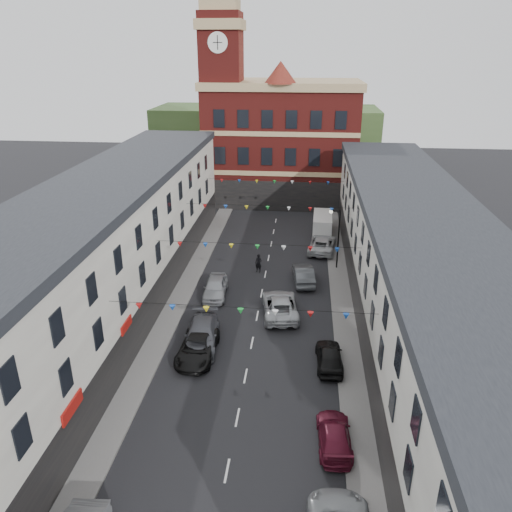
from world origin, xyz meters
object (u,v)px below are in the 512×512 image
(car_right_f, at_px, (322,244))
(pedestrian, at_px, (259,263))
(car_left_d, at_px, (202,335))
(car_right_c, at_px, (334,435))
(moving_car, at_px, (280,305))
(street_lamp, at_px, (336,231))
(car_right_e, at_px, (303,274))
(car_left_e, at_px, (215,287))
(car_right_d, at_px, (329,356))
(car_left_c, at_px, (197,348))
(white_van, at_px, (322,225))

(car_right_f, xyz_separation_m, pedestrian, (-6.20, -5.99, 0.12))
(car_left_d, relative_size, car_right_c, 1.29)
(car_right_c, height_order, moving_car, moving_car)
(street_lamp, height_order, car_right_f, street_lamp)
(car_left_d, bearing_deg, car_right_c, -49.84)
(street_lamp, xyz_separation_m, pedestrian, (-7.25, -1.50, -3.00))
(street_lamp, bearing_deg, car_right_e, -131.25)
(car_left_d, height_order, car_right_c, car_left_d)
(car_right_e, bearing_deg, car_right_c, 88.58)
(car_left_d, xyz_separation_m, car_right_c, (9.10, -9.04, -0.19))
(car_right_f, bearing_deg, car_right_e, 83.58)
(car_right_e, bearing_deg, car_left_d, 50.49)
(car_right_f, height_order, pedestrian, pedestrian)
(pedestrian, bearing_deg, car_left_e, -104.64)
(car_right_f, distance_m, moving_car, 14.50)
(car_right_d, relative_size, car_right_e, 0.88)
(street_lamp, bearing_deg, car_left_d, -124.87)
(car_left_c, bearing_deg, car_right_c, -38.87)
(car_right_c, distance_m, pedestrian, 22.96)
(street_lamp, relative_size, car_left_d, 1.05)
(moving_car, bearing_deg, car_left_e, -33.11)
(car_right_e, bearing_deg, street_lamp, -138.04)
(car_right_f, bearing_deg, street_lamp, 110.37)
(car_left_c, bearing_deg, pedestrian, 79.40)
(moving_car, bearing_deg, street_lamp, -124.07)
(car_left_e, height_order, pedestrian, pedestrian)
(white_van, bearing_deg, car_left_c, -107.90)
(car_right_e, height_order, pedestrian, pedestrian)
(street_lamp, height_order, car_right_c, street_lamp)
(car_right_e, distance_m, car_right_f, 8.08)
(car_right_c, distance_m, moving_car, 14.55)
(car_left_c, relative_size, car_right_c, 1.18)
(car_right_f, bearing_deg, car_left_c, 73.34)
(street_lamp, xyz_separation_m, car_right_c, (-1.05, -23.60, -3.27))
(car_left_d, height_order, car_right_e, car_left_d)
(car_left_c, height_order, white_van, white_van)
(car_right_d, xyz_separation_m, moving_car, (-3.70, 6.76, 0.08))
(street_lamp, distance_m, car_right_e, 5.44)
(car_right_c, relative_size, pedestrian, 2.42)
(car_right_d, bearing_deg, car_left_d, -12.88)
(car_right_c, bearing_deg, car_right_e, -86.98)
(car_right_c, bearing_deg, street_lamp, -94.89)
(pedestrian, bearing_deg, car_left_c, -84.20)
(car_right_c, xyz_separation_m, pedestrian, (-6.20, 22.10, 0.27))
(car_right_f, relative_size, pedestrian, 3.13)
(street_lamp, xyz_separation_m, car_left_c, (-10.15, -16.10, -3.18))
(car_left_d, xyz_separation_m, moving_car, (5.40, 5.04, -0.01))
(street_lamp, relative_size, car_left_e, 1.26)
(car_left_c, relative_size, pedestrian, 2.87)
(car_right_d, bearing_deg, car_right_f, -92.18)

